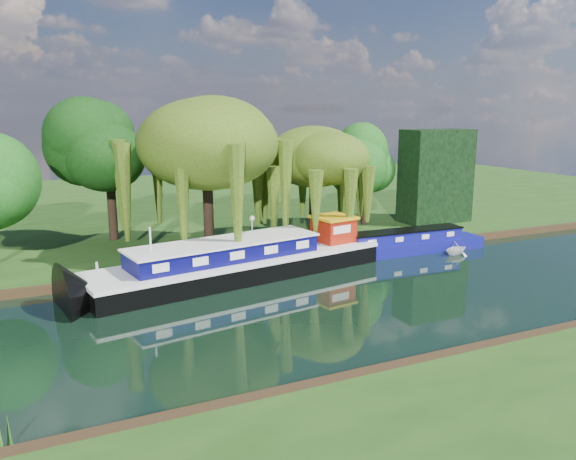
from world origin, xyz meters
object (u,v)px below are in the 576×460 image
narrowboat (406,244)px  dutch_barge (243,261)px  white_cruiser (456,254)px  red_dinghy (167,296)px

narrowboat → dutch_barge: bearing=-175.1°
white_cruiser → red_dinghy: bearing=83.7°
dutch_barge → narrowboat: size_ratio=1.53×
red_dinghy → white_cruiser: size_ratio=1.74×
narrowboat → white_cruiser: bearing=-31.3°
red_dinghy → narrowboat: bearing=-90.3°
dutch_barge → narrowboat: (12.73, 0.67, -0.34)m
dutch_barge → narrowboat: bearing=-6.6°
narrowboat → white_cruiser: narrowboat is taller
red_dinghy → white_cruiser: white_cruiser is taller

